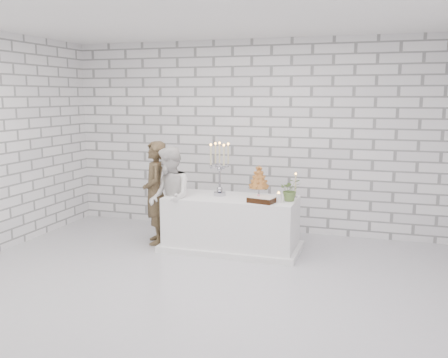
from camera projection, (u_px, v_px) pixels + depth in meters
ground at (196, 282)px, 5.83m from camera, size 6.00×5.00×0.01m
ceiling at (194, 13)px, 5.34m from camera, size 6.00×5.00×0.01m
wall_back at (251, 136)px, 7.93m from camera, size 6.00×0.01×3.00m
wall_front at (58, 196)px, 3.23m from camera, size 6.00×0.01×3.00m
cake_table at (231, 223)px, 7.02m from camera, size 1.80×0.80×0.75m
groom at (155, 193)px, 7.27m from camera, size 0.57×0.65×1.50m
bride at (170, 198)px, 7.02m from camera, size 0.85×0.89×1.45m
candelabra at (220, 169)px, 7.00m from camera, size 0.31×0.31×0.76m
croquembouche at (259, 182)px, 6.85m from camera, size 0.35×0.35×0.46m
chocolate_cake at (262, 199)px, 6.60m from camera, size 0.38×0.31×0.08m
pillar_candle at (279, 198)px, 6.61m from camera, size 0.08×0.08×0.12m
extra_taper at (295, 186)px, 6.91m from camera, size 0.08×0.08×0.32m
flowers at (290, 190)px, 6.68m from camera, size 0.33×0.31×0.30m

